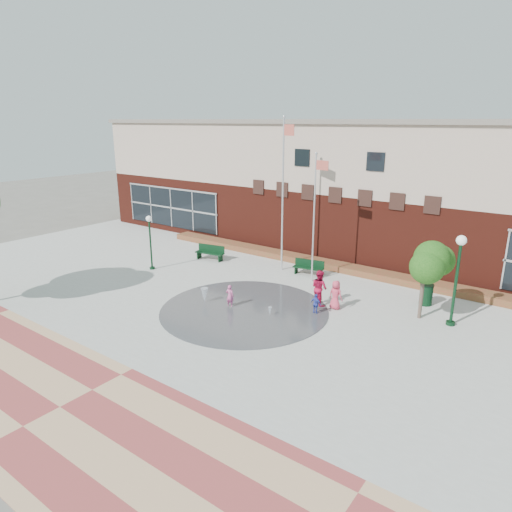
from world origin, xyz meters
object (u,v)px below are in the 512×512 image
Objects in this scene: bench_left at (210,255)px; trash_can at (426,295)px; child_splash at (230,296)px; flagpole_left at (283,188)px; flagpole_right at (315,212)px.

bench_left is 14.23m from trash_can.
bench_left is 1.77× the size of child_splash.
flagpole_left is at bearing 177.73° from trash_can.
child_splash is at bearing -58.21° from flagpole_left.
flagpole_left is at bearing -90.46° from child_splash.
flagpole_right is 3.57× the size of bench_left.
flagpole_left is 2.85m from flagpole_right.
flagpole_right is 6.32× the size of child_splash.
flagpole_left reaches higher than trash_can.
trash_can is (14.21, 0.70, 0.24)m from bench_left.
child_splash is at bearing -95.38° from flagpole_right.
bench_left is at bearing -51.14° from child_splash.
flagpole_left reaches higher than bench_left.
trash_can is (6.49, 0.29, -3.60)m from flagpole_right.
bench_left is 8.31m from child_splash.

